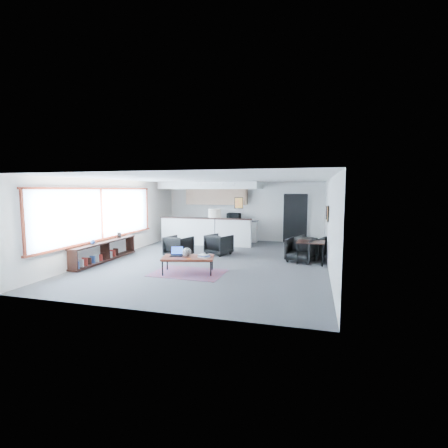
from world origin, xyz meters
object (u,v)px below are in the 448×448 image
(armchair_left, at_px, (179,245))
(dining_chair_near, at_px, (301,251))
(laptop, at_px, (177,253))
(dining_chair_far, at_px, (311,248))
(floor_lamp, at_px, (215,215))
(microwave, at_px, (234,216))
(ceramic_pot, at_px, (187,252))
(dining_table, at_px, (311,243))
(book_stack, at_px, (204,256))
(coffee_table, at_px, (188,258))
(armchair_right, at_px, (219,243))

(armchair_left, bearing_deg, dining_chair_near, -161.03)
(laptop, bearing_deg, dining_chair_far, 23.50)
(floor_lamp, xyz_separation_m, microwave, (-0.01, 2.90, -0.26))
(dining_chair_far, bearing_deg, ceramic_pot, 61.10)
(dining_table, distance_m, dining_chair_near, 0.43)
(dining_table, height_order, dining_chair_near, dining_chair_near)
(book_stack, xyz_separation_m, dining_table, (2.76, 2.12, 0.14))
(dining_table, bearing_deg, armchair_left, -176.98)
(ceramic_pot, xyz_separation_m, dining_table, (3.24, 2.16, 0.05))
(coffee_table, relative_size, dining_chair_far, 2.15)
(coffee_table, xyz_separation_m, dining_chair_near, (2.89, 2.26, -0.07))
(book_stack, relative_size, microwave, 0.62)
(floor_lamp, xyz_separation_m, dining_chair_near, (3.03, -0.66, -1.02))
(book_stack, distance_m, floor_lamp, 3.08)
(dining_chair_near, distance_m, dining_chair_far, 0.70)
(coffee_table, height_order, armchair_left, armchair_left)
(book_stack, distance_m, dining_chair_near, 3.32)
(laptop, height_order, dining_table, laptop)
(dining_chair_near, height_order, microwave, microwave)
(laptop, height_order, dining_chair_far, dining_chair_far)
(armchair_left, xyz_separation_m, dining_table, (4.32, 0.23, 0.24))
(ceramic_pot, bearing_deg, dining_chair_far, 41.94)
(armchair_left, distance_m, dining_chair_far, 4.43)
(book_stack, height_order, microwave, microwave)
(ceramic_pot, xyz_separation_m, floor_lamp, (-0.11, 2.94, 0.80))
(laptop, xyz_separation_m, ceramic_pot, (0.34, -0.09, 0.05))
(floor_lamp, bearing_deg, book_stack, -78.69)
(dining_chair_near, relative_size, dining_chair_far, 0.99)
(floor_lamp, height_order, dining_chair_far, floor_lamp)
(floor_lamp, relative_size, dining_table, 1.82)
(armchair_right, xyz_separation_m, dining_table, (3.12, -0.54, 0.24))
(laptop, xyz_separation_m, armchair_left, (-0.75, 1.84, -0.13))
(laptop, xyz_separation_m, microwave, (0.22, 5.74, 0.59))
(laptop, xyz_separation_m, book_stack, (0.81, -0.05, -0.03))
(book_stack, height_order, dining_chair_near, dining_chair_near)
(dining_table, xyz_separation_m, dining_chair_far, (0.00, 0.74, -0.28))
(laptop, distance_m, dining_chair_far, 4.55)
(laptop, bearing_deg, dining_chair_near, 19.08)
(laptop, xyz_separation_m, dining_table, (3.57, 2.07, 0.11))
(armchair_right, xyz_separation_m, dining_chair_near, (2.81, -0.43, -0.04))
(book_stack, distance_m, microwave, 5.86)
(laptop, bearing_deg, book_stack, -18.23)
(ceramic_pot, xyz_separation_m, microwave, (-0.12, 5.84, 0.54))
(armchair_left, bearing_deg, armchair_right, -133.16)
(armchair_right, distance_m, dining_chair_far, 3.13)
(ceramic_pot, relative_size, dining_chair_near, 0.36)
(dining_chair_near, bearing_deg, armchair_right, -173.80)
(ceramic_pot, height_order, dining_chair_far, dining_chair_far)
(ceramic_pot, bearing_deg, armchair_left, 119.24)
(laptop, distance_m, microwave, 5.78)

